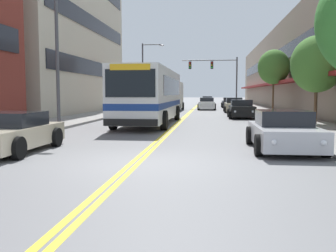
{
  "coord_description": "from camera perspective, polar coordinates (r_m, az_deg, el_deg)",
  "views": [
    {
      "loc": [
        1.99,
        -9.77,
        1.87
      ],
      "look_at": [
        -0.97,
        16.33,
        -0.44
      ],
      "focal_mm": 40.0,
      "sensor_mm": 36.0,
      "label": 1
    }
  ],
  "objects": [
    {
      "name": "ground_plane",
      "position": [
        46.85,
        4.03,
        2.73
      ],
      "size": [
        240.0,
        240.0,
        0.0
      ],
      "primitive_type": "plane",
      "color": "slate"
    },
    {
      "name": "sidewalk_left",
      "position": [
        47.72,
        -4.74,
        2.85
      ],
      "size": [
        3.54,
        106.0,
        0.13
      ],
      "color": "gray",
      "rests_on": "ground_plane"
    },
    {
      "name": "sidewalk_right",
      "position": [
        47.11,
        12.91,
        2.71
      ],
      "size": [
        3.54,
        106.0,
        0.13
      ],
      "color": "gray",
      "rests_on": "ground_plane"
    },
    {
      "name": "centre_line",
      "position": [
        46.85,
        4.03,
        2.73
      ],
      "size": [
        0.34,
        106.0,
        0.01
      ],
      "color": "yellow",
      "rests_on": "ground_plane"
    },
    {
      "name": "storefront_row_right",
      "position": [
        48.2,
        20.2,
        8.11
      ],
      "size": [
        9.1,
        68.0,
        9.44
      ],
      "color": "gray",
      "rests_on": "ground_plane"
    },
    {
      "name": "city_bus",
      "position": [
        23.06,
        -2.58,
        4.94
      ],
      "size": [
        2.93,
        11.95,
        3.24
      ],
      "color": "silver",
      "rests_on": "ground_plane"
    },
    {
      "name": "car_champagne_parked_left_near",
      "position": [
        12.89,
        -22.73,
        -1.02
      ],
      "size": [
        2.08,
        4.38,
        1.26
      ],
      "color": "beige",
      "rests_on": "ground_plane"
    },
    {
      "name": "car_dark_grey_parked_left_mid",
      "position": [
        43.47,
        -1.99,
        3.31
      ],
      "size": [
        2.03,
        4.63,
        1.19
      ],
      "color": "#38383D",
      "rests_on": "ground_plane"
    },
    {
      "name": "car_red_parked_left_far",
      "position": [
        34.53,
        -4.15,
        2.88
      ],
      "size": [
        2.04,
        4.84,
        1.24
      ],
      "color": "maroon",
      "rests_on": "ground_plane"
    },
    {
      "name": "car_silver_parked_right_foreground",
      "position": [
        12.84,
        17.19,
        -0.83
      ],
      "size": [
        2.13,
        4.31,
        1.3
      ],
      "color": "#B7B7BC",
      "rests_on": "ground_plane"
    },
    {
      "name": "car_charcoal_parked_right_mid",
      "position": [
        49.2,
        9.29,
        3.5
      ],
      "size": [
        1.99,
        4.77,
        1.3
      ],
      "color": "#232328",
      "rests_on": "ground_plane"
    },
    {
      "name": "car_black_parked_right_far",
      "position": [
        28.67,
        11.13,
        2.48
      ],
      "size": [
        1.99,
        4.24,
        1.37
      ],
      "color": "black",
      "rests_on": "ground_plane"
    },
    {
      "name": "car_beige_parked_right_end",
      "position": [
        37.35,
        10.02,
        3.1
      ],
      "size": [
        1.97,
        4.81,
        1.43
      ],
      "color": "#BCAD89",
      "rests_on": "ground_plane"
    },
    {
      "name": "car_white_moving_lead",
      "position": [
        42.6,
        5.94,
        3.36
      ],
      "size": [
        2.03,
        4.16,
        1.36
      ],
      "color": "white",
      "rests_on": "ground_plane"
    },
    {
      "name": "car_navy_moving_second",
      "position": [
        65.75,
        6.01,
        3.9
      ],
      "size": [
        2.14,
        4.28,
        1.32
      ],
      "color": "#19234C",
      "rests_on": "ground_plane"
    },
    {
      "name": "car_slate_blue_moving_third",
      "position": [
        53.75,
        5.94,
        3.63
      ],
      "size": [
        1.99,
        4.48,
        1.25
      ],
      "color": "#475675",
      "rests_on": "ground_plane"
    },
    {
      "name": "box_truck",
      "position": [
        39.99,
        0.23,
        4.59
      ],
      "size": [
        2.73,
        7.41,
        3.04
      ],
      "color": "white",
      "rests_on": "ground_plane"
    },
    {
      "name": "traffic_signal_mast",
      "position": [
        47.32,
        7.53,
        8.2
      ],
      "size": [
        6.9,
        0.38,
        6.29
      ],
      "color": "#47474C",
      "rests_on": "ground_plane"
    },
    {
      "name": "street_lamp_left_near",
      "position": [
        19.04,
        -16.06,
        14.94
      ],
      "size": [
        1.8,
        0.28,
        8.99
      ],
      "color": "#47474C",
      "rests_on": "ground_plane"
    },
    {
      "name": "street_lamp_left_far",
      "position": [
        40.74,
        -3.37,
        8.5
      ],
      "size": [
        2.43,
        0.28,
        7.19
      ],
      "color": "#47474C",
      "rests_on": "ground_plane"
    },
    {
      "name": "street_tree_right_mid",
      "position": [
        23.0,
        21.74,
        8.74
      ],
      "size": [
        2.92,
        2.92,
        4.97
      ],
      "color": "brown",
      "rests_on": "sidewalk_right"
    },
    {
      "name": "street_tree_right_far",
      "position": [
        36.67,
        15.81,
        8.64
      ],
      "size": [
        2.93,
        2.93,
        5.78
      ],
      "color": "brown",
      "rests_on": "sidewalk_right"
    },
    {
      "name": "fire_hydrant",
      "position": [
        18.94,
        18.51,
        0.7
      ],
      "size": [
        0.31,
        0.23,
        0.78
      ],
      "color": "red",
      "rests_on": "sidewalk_right"
    }
  ]
}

